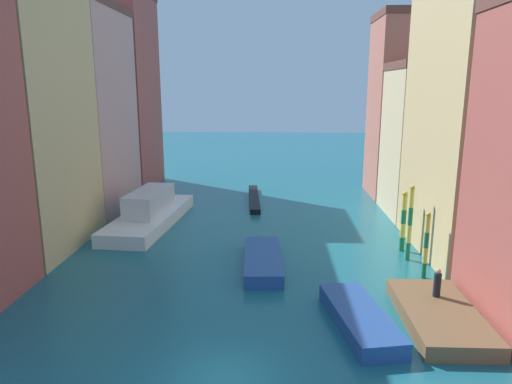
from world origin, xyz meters
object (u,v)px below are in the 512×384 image
Objects in this scene: mooring_pole_2 at (403,220)px; motorboat_0 at (263,260)px; person_on_dock at (437,284)px; mooring_pole_0 at (426,245)px; motorboat_1 at (360,318)px; mooring_pole_1 at (410,222)px; vaporetto_white at (150,212)px; waterfront_dock at (439,316)px; gondola_black at (254,198)px.

mooring_pole_2 is 10.25m from motorboat_0.
motorboat_0 is (-8.92, 5.55, -1.04)m from person_on_dock.
mooring_pole_0 reaches higher than motorboat_1.
mooring_pole_0 is 4.73m from mooring_pole_2.
mooring_pole_1 reaches higher than motorboat_1.
motorboat_1 is (14.33, -16.30, -0.60)m from vaporetto_white.
mooring_pole_2 reaches higher than motorboat_1.
mooring_pole_2 is 0.64× the size of motorboat_1.
mooring_pole_2 reaches higher than mooring_pole_0.
mooring_pole_1 reaches higher than mooring_pole_0.
waterfront_dock is 1.04× the size of motorboat_1.
person_on_dock is at bearing -65.81° from gondola_black.
mooring_pole_1 reaches higher than person_on_dock.
person_on_dock is 0.11× the size of vaporetto_white.
person_on_dock is 0.22× the size of motorboat_1.
mooring_pole_2 is 17.81m from gondola_black.
gondola_black is at bearing 120.33° from mooring_pole_0.
mooring_pole_0 is (0.69, 4.13, 0.62)m from person_on_dock.
person_on_dock is 10.55m from motorboat_0.
mooring_pole_0 is at bearing -87.18° from mooring_pole_1.
motorboat_1 is at bearing -114.08° from mooring_pole_2.
mooring_pole_2 is 11.80m from motorboat_1.
mooring_pole_1 is 1.83m from mooring_pole_2.
waterfront_dock is 5.78m from mooring_pole_0.
mooring_pole_2 reaches higher than waterfront_dock.
vaporetto_white is (-19.15, 10.37, -1.06)m from mooring_pole_0.
mooring_pole_0 is 0.96× the size of mooring_pole_2.
waterfront_dock is 1.63× the size of mooring_pole_2.
mooring_pole_2 reaches higher than vaporetto_white.
mooring_pole_1 is 20.46m from vaporetto_white.
motorboat_1 is at bearing -172.81° from waterfront_dock.
mooring_pole_1 is 9.82m from motorboat_0.
motorboat_1 is (-4.76, -10.66, -1.76)m from mooring_pole_2.
motorboat_0 is 8.77m from motorboat_1.
vaporetto_white reaches higher than gondola_black.
mooring_pole_2 is (0.63, 8.85, 0.73)m from person_on_dock.
motorboat_0 is at bearing 141.53° from waterfront_dock.
mooring_pole_0 is 9.85m from motorboat_0.
waterfront_dock is 0.96× the size of motorboat_0.
person_on_dock is at bearing -94.07° from mooring_pole_2.
motorboat_0 is (9.55, -8.94, -0.60)m from vaporetto_white.
gondola_black is at bearing 112.46° from waterfront_dock.
vaporetto_white reaches higher than waterfront_dock.
mooring_pole_2 is 19.94m from vaporetto_white.
gondola_black is at bearing 124.42° from mooring_pole_1.
vaporetto_white is at bearing 136.89° from motorboat_0.
mooring_pole_0 is 21.73m from gondola_black.
person_on_dock is at bearing -94.38° from mooring_pole_1.
waterfront_dock is 1.71m from person_on_dock.
mooring_pole_0 is 0.81× the size of mooring_pole_1.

